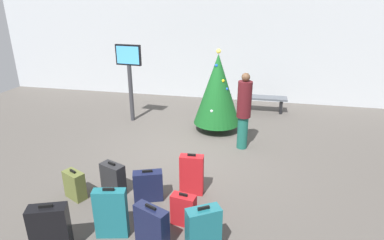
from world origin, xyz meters
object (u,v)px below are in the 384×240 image
(suitcase_7, at_px, (192,175))
(suitcase_6, at_px, (75,185))
(holiday_tree, at_px, (218,89))
(suitcase_5, at_px, (148,186))
(flight_info_kiosk, at_px, (129,70))
(suitcase_3, at_px, (113,179))
(waiting_bench, at_px, (264,101))
(suitcase_1, at_px, (203,232))
(suitcase_8, at_px, (152,227))
(suitcase_0, at_px, (50,229))
(suitcase_4, at_px, (183,210))
(traveller_0, at_px, (244,109))
(suitcase_2, at_px, (111,213))

(suitcase_7, bearing_deg, suitcase_6, -163.81)
(holiday_tree, bearing_deg, suitcase_5, -101.92)
(flight_info_kiosk, bearing_deg, suitcase_3, -72.97)
(waiting_bench, xyz_separation_m, suitcase_1, (-0.81, -6.32, 0.01))
(suitcase_1, bearing_deg, holiday_tree, 95.63)
(waiting_bench, height_order, suitcase_6, suitcase_6)
(waiting_bench, bearing_deg, suitcase_6, -120.77)
(suitcase_8, bearing_deg, suitcase_3, 135.05)
(waiting_bench, bearing_deg, holiday_tree, -124.35)
(suitcase_6, bearing_deg, suitcase_0, -72.81)
(flight_info_kiosk, height_order, suitcase_7, flight_info_kiosk)
(suitcase_0, relative_size, suitcase_4, 1.36)
(suitcase_4, bearing_deg, traveller_0, 76.53)
(holiday_tree, height_order, waiting_bench, holiday_tree)
(traveller_0, relative_size, suitcase_4, 3.26)
(suitcase_7, bearing_deg, flight_info_kiosk, 126.94)
(suitcase_8, bearing_deg, suitcase_0, -164.15)
(holiday_tree, xyz_separation_m, suitcase_1, (0.44, -4.49, -0.77))
(suitcase_2, distance_m, suitcase_5, 1.01)
(flight_info_kiosk, bearing_deg, suitcase_6, -82.69)
(waiting_bench, distance_m, suitcase_4, 5.90)
(suitcase_7, bearing_deg, suitcase_8, -100.89)
(holiday_tree, height_order, suitcase_5, holiday_tree)
(holiday_tree, relative_size, suitcase_2, 2.66)
(traveller_0, bearing_deg, suitcase_5, -120.72)
(holiday_tree, xyz_separation_m, suitcase_4, (0.03, -3.94, -0.88))
(waiting_bench, relative_size, suitcase_4, 2.45)
(suitcase_3, bearing_deg, suitcase_1, -30.89)
(holiday_tree, bearing_deg, suitcase_6, -118.86)
(suitcase_4, distance_m, suitcase_5, 0.91)
(suitcase_4, distance_m, suitcase_8, 0.64)
(holiday_tree, relative_size, suitcase_4, 3.92)
(suitcase_5, bearing_deg, suitcase_0, -122.42)
(flight_info_kiosk, bearing_deg, suitcase_4, -58.62)
(suitcase_1, relative_size, suitcase_4, 1.38)
(waiting_bench, xyz_separation_m, suitcase_6, (-3.27, -5.49, -0.10))
(suitcase_6, distance_m, suitcase_8, 1.91)
(holiday_tree, height_order, suitcase_7, holiday_tree)
(holiday_tree, distance_m, traveller_0, 1.23)
(suitcase_1, xyz_separation_m, suitcase_2, (-1.39, 0.08, 0.02))
(traveller_0, xyz_separation_m, suitcase_1, (-0.30, -3.53, -0.60))
(traveller_0, distance_m, suitcase_3, 3.31)
(suitcase_0, relative_size, suitcase_5, 1.29)
(suitcase_2, bearing_deg, suitcase_8, -6.83)
(flight_info_kiosk, xyz_separation_m, suitcase_2, (1.57, -4.64, -1.09))
(traveller_0, distance_m, suitcase_2, 3.89)
(holiday_tree, distance_m, suitcase_4, 4.04)
(suitcase_1, bearing_deg, suitcase_4, 126.75)
(traveller_0, relative_size, suitcase_1, 2.35)
(flight_info_kiosk, bearing_deg, holiday_tree, -5.26)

